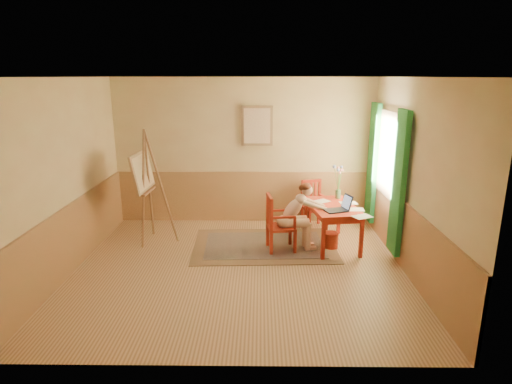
{
  "coord_description": "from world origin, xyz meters",
  "views": [
    {
      "loc": [
        0.32,
        -5.92,
        2.81
      ],
      "look_at": [
        0.25,
        0.55,
        1.05
      ],
      "focal_mm": 29.97,
      "sensor_mm": 36.0,
      "label": 1
    }
  ],
  "objects_px": {
    "chair_left": "(278,223)",
    "table": "(332,210)",
    "chair_back": "(314,204)",
    "easel": "(145,176)",
    "laptop": "(339,208)",
    "figure": "(297,214)"
  },
  "relations": [
    {
      "from": "table",
      "to": "chair_back",
      "type": "xyz_separation_m",
      "value": [
        -0.2,
        0.95,
        -0.18
      ]
    },
    {
      "from": "chair_left",
      "to": "chair_back",
      "type": "relative_size",
      "value": 1.06
    },
    {
      "from": "chair_left",
      "to": "table",
      "type": "bearing_deg",
      "value": 13.37
    },
    {
      "from": "chair_left",
      "to": "chair_back",
      "type": "height_order",
      "value": "chair_left"
    },
    {
      "from": "chair_left",
      "to": "laptop",
      "type": "bearing_deg",
      "value": -3.72
    },
    {
      "from": "figure",
      "to": "laptop",
      "type": "height_order",
      "value": "figure"
    },
    {
      "from": "chair_back",
      "to": "easel",
      "type": "distance_m",
      "value": 3.16
    },
    {
      "from": "chair_left",
      "to": "easel",
      "type": "distance_m",
      "value": 2.4
    },
    {
      "from": "chair_back",
      "to": "figure",
      "type": "xyz_separation_m",
      "value": [
        -0.41,
        -1.13,
        0.18
      ]
    },
    {
      "from": "table",
      "to": "chair_left",
      "type": "xyz_separation_m",
      "value": [
        -0.92,
        -0.22,
        -0.15
      ]
    },
    {
      "from": "table",
      "to": "chair_back",
      "type": "height_order",
      "value": "chair_back"
    },
    {
      "from": "chair_left",
      "to": "laptop",
      "type": "height_order",
      "value": "laptop"
    },
    {
      "from": "figure",
      "to": "easel",
      "type": "bearing_deg",
      "value": 171.67
    },
    {
      "from": "laptop",
      "to": "chair_left",
      "type": "bearing_deg",
      "value": 176.28
    },
    {
      "from": "figure",
      "to": "laptop",
      "type": "xyz_separation_m",
      "value": [
        0.67,
        -0.1,
        0.14
      ]
    },
    {
      "from": "laptop",
      "to": "figure",
      "type": "bearing_deg",
      "value": 171.35
    },
    {
      "from": "table",
      "to": "chair_left",
      "type": "bearing_deg",
      "value": -166.63
    },
    {
      "from": "chair_back",
      "to": "figure",
      "type": "bearing_deg",
      "value": -109.97
    },
    {
      "from": "chair_left",
      "to": "easel",
      "type": "bearing_deg",
      "value": 169.62
    },
    {
      "from": "figure",
      "to": "easel",
      "type": "distance_m",
      "value": 2.65
    },
    {
      "from": "chair_back",
      "to": "easel",
      "type": "height_order",
      "value": "easel"
    },
    {
      "from": "chair_back",
      "to": "laptop",
      "type": "relative_size",
      "value": 1.9
    }
  ]
}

